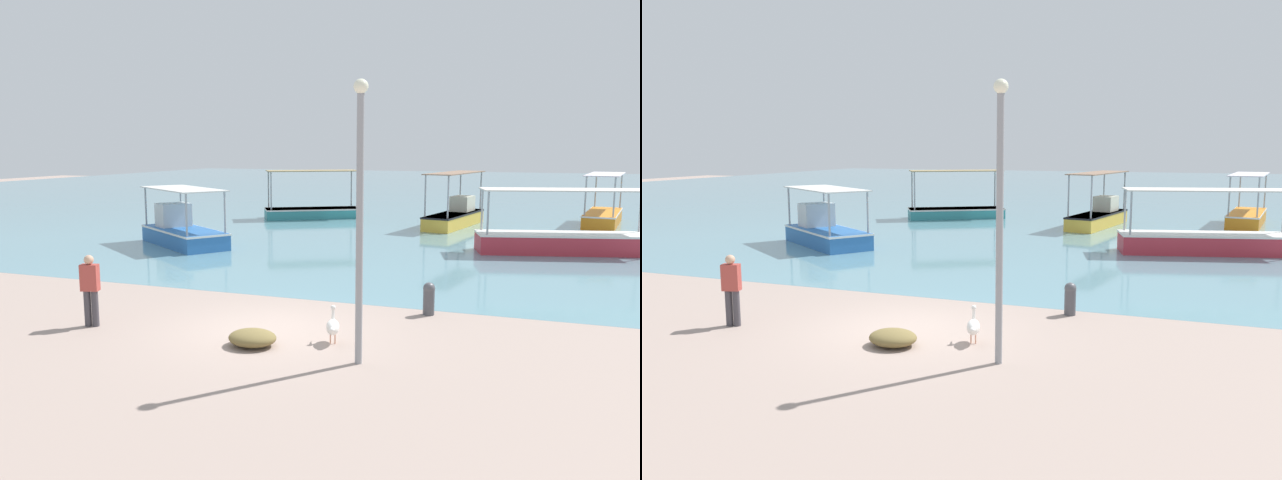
% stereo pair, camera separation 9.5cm
% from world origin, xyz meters
% --- Properties ---
extents(ground, '(120.00, 120.00, 0.00)m').
position_xyz_m(ground, '(0.00, 0.00, 0.00)').
color(ground, '#A28B80').
extents(harbor_water, '(110.00, 90.00, 0.00)m').
position_xyz_m(harbor_water, '(0.00, 48.00, 0.00)').
color(harbor_water, '#5F8F9C').
rests_on(harbor_water, ground).
extents(fishing_boat_far_left, '(2.58, 5.94, 2.83)m').
position_xyz_m(fishing_boat_far_left, '(1.52, 20.46, 0.63)').
color(fishing_boat_far_left, gold).
rests_on(fishing_boat_far_left, harbor_water).
extents(fishing_boat_center, '(5.16, 4.40, 2.42)m').
position_xyz_m(fishing_boat_center, '(-8.57, 10.20, 0.62)').
color(fishing_boat_center, '#2B64AB').
rests_on(fishing_boat_center, harbor_water).
extents(fishing_boat_near_left, '(6.92, 3.31, 2.52)m').
position_xyz_m(fishing_boat_near_left, '(6.69, 13.47, 0.55)').
color(fishing_boat_near_left, '#BC2C3A').
rests_on(fishing_boat_near_left, harbor_water).
extents(fishing_boat_outer, '(2.51, 6.04, 2.72)m').
position_xyz_m(fishing_boat_outer, '(8.89, 23.87, 0.53)').
color(fishing_boat_outer, orange).
rests_on(fishing_boat_outer, harbor_water).
extents(fishing_boat_far_right, '(5.73, 4.36, 2.79)m').
position_xyz_m(fishing_boat_far_right, '(-6.86, 21.48, 0.51)').
color(fishing_boat_far_right, teal).
rests_on(fishing_boat_far_right, harbor_water).
extents(pelican, '(0.42, 0.79, 0.80)m').
position_xyz_m(pelican, '(1.77, -0.38, 0.38)').
color(pelican, '#E0997A').
rests_on(pelican, ground).
extents(lamp_post, '(0.28, 0.28, 5.39)m').
position_xyz_m(lamp_post, '(2.63, -1.39, 3.05)').
color(lamp_post, gray).
rests_on(lamp_post, ground).
extents(mooring_bollard, '(0.30, 0.30, 0.82)m').
position_xyz_m(mooring_bollard, '(3.29, 2.59, 0.44)').
color(mooring_bollard, '#47474C').
rests_on(mooring_bollard, ground).
extents(fisherman_standing, '(0.45, 0.32, 1.69)m').
position_xyz_m(fisherman_standing, '(-3.95, -1.08, 0.91)').
color(fisherman_standing, '#403C43').
rests_on(fisherman_standing, ground).
extents(net_pile, '(1.04, 0.88, 0.35)m').
position_xyz_m(net_pile, '(0.23, -1.13, 0.18)').
color(net_pile, brown).
rests_on(net_pile, ground).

